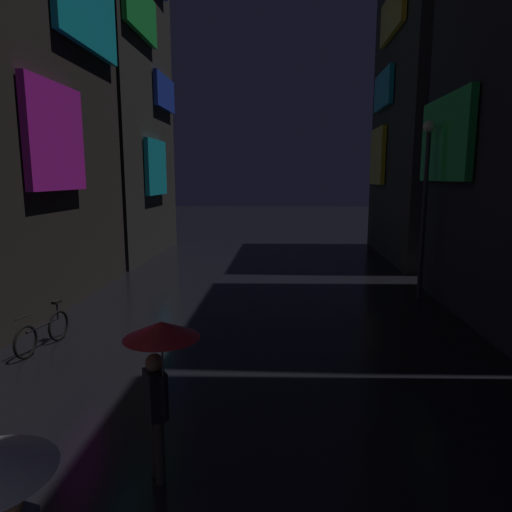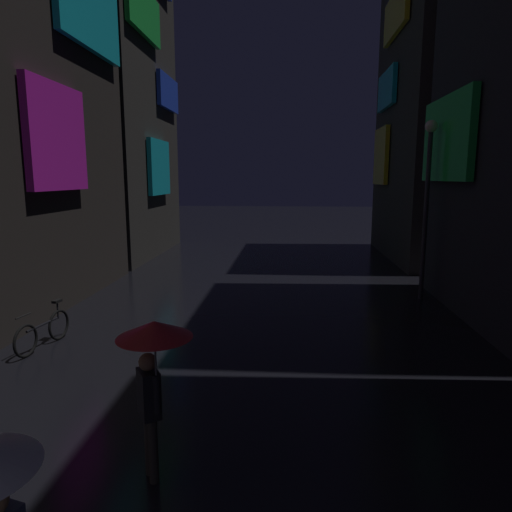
# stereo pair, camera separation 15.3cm
# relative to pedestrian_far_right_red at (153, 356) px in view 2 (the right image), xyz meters

# --- Properties ---
(building_left_far) EXTENTS (4.25, 8.30, 16.77)m
(building_left_far) POSITION_rel_pedestrian_far_right_red_xyz_m (-6.72, 16.79, 6.72)
(building_left_far) COLOR #33302D
(building_left_far) RESTS_ON ground
(building_right_far) EXTENTS (4.25, 8.40, 16.96)m
(building_right_far) POSITION_rel_pedestrian_far_right_red_xyz_m (8.24, 16.85, 6.82)
(building_right_far) COLOR #33302D
(building_right_far) RESTS_ON ground
(pedestrian_far_right_red) EXTENTS (0.90, 0.90, 2.12)m
(pedestrian_far_right_red) POSITION_rel_pedestrian_far_right_red_xyz_m (0.00, 0.00, 0.00)
(pedestrian_far_right_red) COLOR #38332D
(pedestrian_far_right_red) RESTS_ON ground
(bicycle_parked_at_storefront) EXTENTS (0.33, 1.81, 0.96)m
(bicycle_parked_at_storefront) POSITION_rel_pedestrian_far_right_red_xyz_m (-3.84, 4.32, -1.28)
(bicycle_parked_at_storefront) COLOR black
(bicycle_parked_at_storefront) RESTS_ON ground
(streetlamp_right_far) EXTENTS (0.36, 0.36, 5.44)m
(streetlamp_right_far) POSITION_rel_pedestrian_far_right_red_xyz_m (5.76, 9.21, 1.74)
(streetlamp_right_far) COLOR #2D2D33
(streetlamp_right_far) RESTS_ON ground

